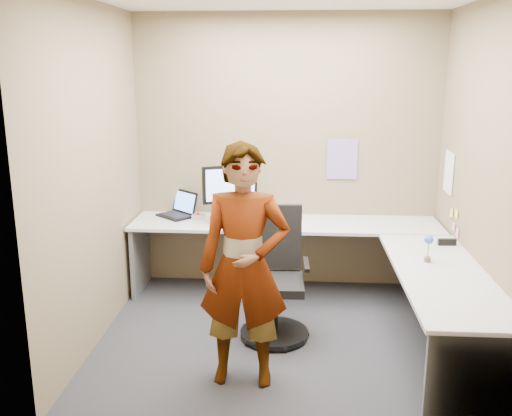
# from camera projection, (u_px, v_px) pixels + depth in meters

# --- Properties ---
(ground) EXTENTS (3.00, 3.00, 0.00)m
(ground) POSITION_uv_depth(u_px,v_px,m) (282.00, 338.00, 4.73)
(ground) COLOR black
(ground) RESTS_ON ground
(wall_back) EXTENTS (3.00, 0.00, 3.00)m
(wall_back) POSITION_uv_depth(u_px,v_px,m) (286.00, 153.00, 5.66)
(wall_back) COLOR #736147
(wall_back) RESTS_ON ground
(wall_right) EXTENTS (0.00, 2.70, 2.70)m
(wall_right) POSITION_uv_depth(u_px,v_px,m) (482.00, 181.00, 4.30)
(wall_right) COLOR #736147
(wall_right) RESTS_ON ground
(wall_left) EXTENTS (0.00, 2.70, 2.70)m
(wall_left) POSITION_uv_depth(u_px,v_px,m) (94.00, 176.00, 4.50)
(wall_left) COLOR #736147
(wall_left) RESTS_ON ground
(desk) EXTENTS (2.98, 2.58, 0.73)m
(desk) POSITION_uv_depth(u_px,v_px,m) (334.00, 257.00, 4.93)
(desk) COLOR #B7B7B7
(desk) RESTS_ON ground
(paper_ream) EXTENTS (0.40, 0.35, 0.07)m
(paper_ream) POSITION_uv_depth(u_px,v_px,m) (230.00, 221.00, 5.40)
(paper_ream) COLOR red
(paper_ream) RESTS_ON desk
(monitor) EXTENTS (0.50, 0.26, 0.50)m
(monitor) POSITION_uv_depth(u_px,v_px,m) (230.00, 187.00, 5.34)
(monitor) COLOR black
(monitor) RESTS_ON paper_ream
(laptop) EXTENTS (0.44, 0.44, 0.24)m
(laptop) POSITION_uv_depth(u_px,v_px,m) (180.00, 210.00, 5.72)
(laptop) COLOR black
(laptop) RESTS_ON desk
(trackball_mouse) EXTENTS (0.12, 0.08, 0.07)m
(trackball_mouse) POSITION_uv_depth(u_px,v_px,m) (198.00, 216.00, 5.61)
(trackball_mouse) COLOR #B7B7BC
(trackball_mouse) RESTS_ON desk
(origami) EXTENTS (0.10, 0.10, 0.06)m
(origami) POSITION_uv_depth(u_px,v_px,m) (299.00, 221.00, 5.43)
(origami) COLOR white
(origami) RESTS_ON desk
(stapler) EXTENTS (0.15, 0.05, 0.05)m
(stapler) POSITION_uv_depth(u_px,v_px,m) (447.00, 242.00, 4.79)
(stapler) COLOR black
(stapler) RESTS_ON desk
(flower) EXTENTS (0.07, 0.07, 0.22)m
(flower) POSITION_uv_depth(u_px,v_px,m) (429.00, 244.00, 4.35)
(flower) COLOR brown
(flower) RESTS_ON desk
(calendar_purple) EXTENTS (0.30, 0.01, 0.40)m
(calendar_purple) POSITION_uv_depth(u_px,v_px,m) (342.00, 159.00, 5.62)
(calendar_purple) COLOR #846BB7
(calendar_purple) RESTS_ON wall_back
(calendar_white) EXTENTS (0.01, 0.28, 0.38)m
(calendar_white) POSITION_uv_depth(u_px,v_px,m) (449.00, 173.00, 5.20)
(calendar_white) COLOR white
(calendar_white) RESTS_ON wall_right
(sticky_note_a) EXTENTS (0.01, 0.07, 0.07)m
(sticky_note_a) POSITION_uv_depth(u_px,v_px,m) (456.00, 214.00, 4.93)
(sticky_note_a) COLOR #F2E059
(sticky_note_a) RESTS_ON wall_right
(sticky_note_b) EXTENTS (0.01, 0.07, 0.07)m
(sticky_note_b) POSITION_uv_depth(u_px,v_px,m) (454.00, 227.00, 5.01)
(sticky_note_b) COLOR pink
(sticky_note_b) RESTS_ON wall_right
(sticky_note_c) EXTENTS (0.01, 0.07, 0.07)m
(sticky_note_c) POSITION_uv_depth(u_px,v_px,m) (457.00, 233.00, 4.90)
(sticky_note_c) COLOR pink
(sticky_note_c) RESTS_ON wall_right
(sticky_note_d) EXTENTS (0.01, 0.07, 0.07)m
(sticky_note_d) POSITION_uv_depth(u_px,v_px,m) (452.00, 213.00, 5.08)
(sticky_note_d) COLOR #F2E059
(sticky_note_d) RESTS_ON wall_right
(office_chair) EXTENTS (0.57, 0.57, 1.07)m
(office_chair) POSITION_uv_depth(u_px,v_px,m) (275.00, 285.00, 4.70)
(office_chair) COLOR black
(office_chair) RESTS_ON ground
(person) EXTENTS (0.63, 0.42, 1.72)m
(person) POSITION_uv_depth(u_px,v_px,m) (244.00, 267.00, 3.92)
(person) COLOR #999399
(person) RESTS_ON ground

